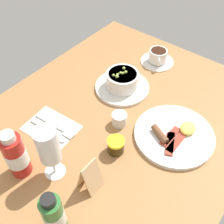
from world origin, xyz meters
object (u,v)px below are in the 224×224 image
object	(u,v)px
creamer_jug	(120,119)
menu_card	(89,175)
sauce_bottle_red	(16,155)
sauce_bottle_green	(54,216)
wine_glass	(48,147)
coffee_cup	(158,57)
cutlery_setting	(52,128)
porridge_bowl	(122,82)
breakfast_plate	(174,135)
jam_jar	(116,146)

from	to	relation	value
creamer_jug	menu_card	bearing A→B (deg)	17.57
sauce_bottle_red	menu_card	xyz separation A→B (cm)	(-8.88, 18.91, -2.42)
sauce_bottle_green	menu_card	world-z (taller)	sauce_bottle_green
creamer_jug	wine_glass	bearing A→B (deg)	-7.64
creamer_jug	coffee_cup	bearing A→B (deg)	-167.60
cutlery_setting	coffee_cup	distance (cm)	53.43
porridge_bowl	wine_glass	distance (cm)	42.44
breakfast_plate	porridge_bowl	bearing A→B (deg)	-106.52
breakfast_plate	menu_card	xyz separation A→B (cm)	(29.71, -9.99, 4.32)
cutlery_setting	breakfast_plate	distance (cm)	40.30
cutlery_setting	menu_card	world-z (taller)	menu_card
breakfast_plate	menu_card	distance (cm)	31.64
cutlery_setting	menu_card	xyz separation A→B (cm)	(7.40, 23.57, 4.97)
sauce_bottle_red	creamer_jug	bearing A→B (deg)	160.11
cutlery_setting	creamer_jug	bearing A→B (deg)	134.06
porridge_bowl	jam_jar	xyz separation A→B (cm)	(24.15, 15.62, -0.80)
porridge_bowl	creamer_jug	world-z (taller)	porridge_bowl
jam_jar	sauce_bottle_red	distance (cm)	28.87
breakfast_plate	menu_card	size ratio (longest dim) A/B	2.45
sauce_bottle_red	sauce_bottle_green	size ratio (longest dim) A/B	1.03
jam_jar	menu_card	world-z (taller)	menu_card
wine_glass	jam_jar	size ratio (longest dim) A/B	3.43
wine_glass	breakfast_plate	bearing A→B (deg)	147.69
porridge_bowl	jam_jar	distance (cm)	28.78
coffee_cup	breakfast_plate	bearing A→B (deg)	39.89
breakfast_plate	menu_card	bearing A→B (deg)	-18.58
sauce_bottle_green	porridge_bowl	bearing A→B (deg)	-160.16
wine_glass	jam_jar	xyz separation A→B (cm)	(-16.88, 9.33, -9.63)
coffee_cup	sauce_bottle_red	distance (cm)	69.33
cutlery_setting	jam_jar	world-z (taller)	jam_jar
menu_card	jam_jar	bearing A→B (deg)	-173.54
cutlery_setting	breakfast_plate	world-z (taller)	breakfast_plate
wine_glass	sauce_bottle_red	xyz separation A→B (cm)	(5.61, -8.04, -4.55)
jam_jar	sauce_bottle_red	bearing A→B (deg)	-37.67
porridge_bowl	menu_card	bearing A→B (deg)	24.44
wine_glass	creamer_jug	bearing A→B (deg)	172.36
sauce_bottle_red	jam_jar	bearing A→B (deg)	142.33
coffee_cup	creamer_jug	bearing A→B (deg)	12.40
sauce_bottle_red	sauce_bottle_green	xyz separation A→B (cm)	(5.09, 20.41, -0.20)
creamer_jug	breakfast_plate	xyz separation A→B (cm)	(-6.58, 17.31, -1.36)
creamer_jug	breakfast_plate	size ratio (longest dim) A/B	0.24
porridge_bowl	sauce_bottle_green	size ratio (longest dim) A/B	1.25
cutlery_setting	menu_card	size ratio (longest dim) A/B	1.71
wine_glass	sauce_bottle_green	xyz separation A→B (cm)	(10.70, 12.37, -4.75)
wine_glass	breakfast_plate	xyz separation A→B (cm)	(-32.98, 20.85, -11.29)
cutlery_setting	jam_jar	distance (cm)	23.00
cutlery_setting	porridge_bowl	bearing A→B (deg)	168.08
sauce_bottle_green	menu_card	distance (cm)	14.23
porridge_bowl	cutlery_setting	distance (cm)	31.18
sauce_bottle_green	wine_glass	bearing A→B (deg)	-130.88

